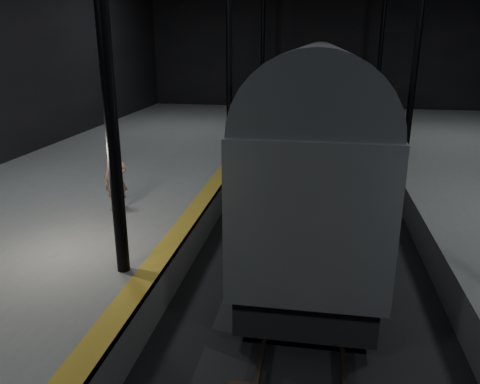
# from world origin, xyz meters

# --- Properties ---
(ground) EXTENTS (44.00, 44.00, 0.00)m
(ground) POSITION_xyz_m (0.00, 0.00, 0.00)
(ground) COLOR black
(ground) RESTS_ON ground
(platform_left) EXTENTS (9.00, 43.80, 1.00)m
(platform_left) POSITION_xyz_m (-7.50, 0.00, 0.50)
(platform_left) COLOR #595956
(platform_left) RESTS_ON ground
(tactile_strip) EXTENTS (0.50, 43.80, 0.01)m
(tactile_strip) POSITION_xyz_m (-3.25, 0.00, 1.00)
(tactile_strip) COLOR olive
(tactile_strip) RESTS_ON platform_left
(track) EXTENTS (2.40, 43.00, 0.24)m
(track) POSITION_xyz_m (0.00, 0.00, 0.07)
(track) COLOR #3F3328
(track) RESTS_ON ground
(train) EXTENTS (3.01, 20.12, 5.38)m
(train) POSITION_xyz_m (-0.00, 5.02, 3.00)
(train) COLOR #A1A3A9
(train) RESTS_ON ground
(woman) EXTENTS (0.68, 0.47, 1.81)m
(woman) POSITION_xyz_m (-5.44, -0.49, 1.90)
(woman) COLOR #A37C64
(woman) RESTS_ON platform_left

